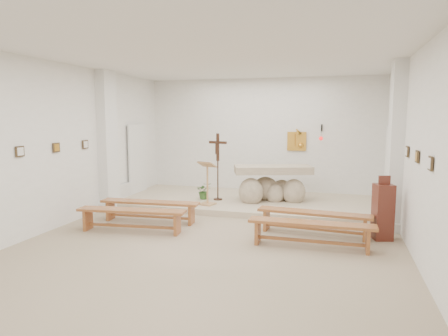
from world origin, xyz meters
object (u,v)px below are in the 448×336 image
(altar, at_px, (272,186))
(bench_right_second, at_px, (311,228))
(donation_pedestal, at_px, (383,211))
(lectern, at_px, (207,183))
(bench_left_front, at_px, (150,206))
(bench_right_front, at_px, (314,217))
(bench_left_second, at_px, (131,215))
(crucifix_stand, at_px, (218,162))

(altar, distance_m, bench_right_second, 3.39)
(donation_pedestal, xyz_separation_m, bench_right_second, (-1.29, -0.90, -0.19))
(lectern, bearing_deg, donation_pedestal, -3.29)
(lectern, xyz_separation_m, donation_pedestal, (4.01, -1.33, -0.16))
(bench_left_front, bearing_deg, altar, 40.19)
(lectern, relative_size, bench_right_front, 0.50)
(lectern, distance_m, bench_left_second, 2.43)
(bench_left_front, bearing_deg, crucifix_stand, 60.88)
(crucifix_stand, bearing_deg, altar, 26.84)
(crucifix_stand, bearing_deg, bench_left_second, -91.62)
(altar, height_order, bench_right_second, altar)
(crucifix_stand, bearing_deg, bench_left_front, -98.27)
(lectern, relative_size, bench_left_front, 0.50)
(bench_left_front, bearing_deg, bench_right_second, -16.93)
(bench_right_second, bearing_deg, crucifix_stand, 132.29)
(bench_right_second, bearing_deg, donation_pedestal, 34.66)
(crucifix_stand, bearing_deg, bench_right_front, -21.12)
(donation_pedestal, relative_size, bench_left_front, 0.55)
(lectern, distance_m, bench_right_second, 3.54)
(bench_right_second, bearing_deg, bench_left_second, 179.91)
(crucifix_stand, bearing_deg, lectern, -79.43)
(altar, relative_size, donation_pedestal, 1.71)
(bench_right_front, distance_m, bench_right_second, 0.83)
(bench_left_front, distance_m, bench_right_front, 3.62)
(donation_pedestal, relative_size, bench_left_second, 0.55)
(donation_pedestal, height_order, bench_right_second, donation_pedestal)
(donation_pedestal, bearing_deg, bench_left_front, 164.36)
(bench_right_front, bearing_deg, donation_pedestal, 8.05)
(lectern, height_order, bench_left_front, lectern)
(bench_right_front, relative_size, bench_left_second, 1.00)
(lectern, height_order, donation_pedestal, lectern)
(bench_left_front, bearing_deg, lectern, 53.32)
(bench_right_front, bearing_deg, crucifix_stand, 147.25)
(bench_right_front, height_order, bench_right_second, same)
(bench_right_front, bearing_deg, bench_right_second, -84.75)
(bench_right_front, height_order, bench_left_second, same)
(bench_left_second, relative_size, bench_right_second, 1.01)
(bench_right_front, xyz_separation_m, bench_right_second, (0.00, -0.83, 0.00))
(donation_pedestal, bearing_deg, altar, 121.86)
(lectern, distance_m, crucifix_stand, 0.82)
(lectern, distance_m, bench_left_front, 1.70)
(altar, relative_size, crucifix_stand, 1.20)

